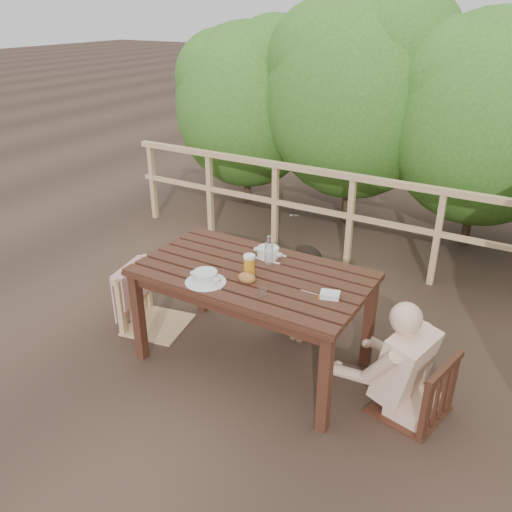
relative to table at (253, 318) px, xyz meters
The scene contains 16 objects.
ground 0.39m from the table, ahead, with size 60.00×60.00×0.00m, color #4C3629.
table is the anchor object (origin of this frame).
chair_left 0.98m from the table, behind, with size 0.51×0.51×1.03m, color tan.
chair_far 0.75m from the table, 75.56° to the left, with size 0.41×0.41×0.82m, color #3B1E14.
chair_right 1.24m from the table, ahead, with size 0.46×0.46×0.93m, color #3B1E14.
woman 0.80m from the table, 75.94° to the left, with size 0.49×0.60×1.21m, color black, non-canonical shape.
diner_right 1.29m from the table, ahead, with size 0.54×0.66×1.34m, color beige, non-canonical shape.
railing 2.00m from the table, 90.00° to the left, with size 5.60×0.10×1.01m, color tan.
hedge_row 3.56m from the table, 82.87° to the left, with size 6.60×1.60×3.80m, color #366720, non-canonical shape.
soup_near 0.58m from the table, 122.34° to the right, with size 0.29×0.29×0.10m, color white.
soup_far 0.51m from the table, 94.06° to the left, with size 0.28×0.28×0.09m, color white.
bread_roll 0.46m from the table, 73.91° to the right, with size 0.13×0.10×0.08m, color #A35B27.
beer_glass 0.48m from the table, 86.54° to the right, with size 0.09×0.09×0.16m, color #C37D20.
bottle 0.54m from the table, 56.11° to the left, with size 0.06×0.06×0.27m, color silver.
tumbler 0.57m from the table, 48.63° to the right, with size 0.06×0.06×0.07m, color silver.
butter_tub 0.77m from the table, ahead, with size 0.13×0.09×0.06m, color white.
Camera 1 is at (1.76, -2.93, 2.57)m, focal length 36.84 mm.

